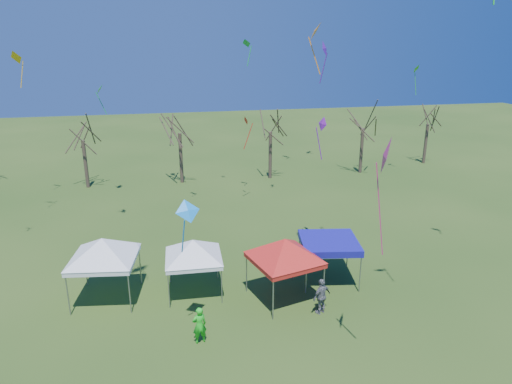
# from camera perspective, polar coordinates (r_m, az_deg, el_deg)

# --- Properties ---
(ground) EXTENTS (140.00, 140.00, 0.00)m
(ground) POSITION_cam_1_polar(r_m,az_deg,el_deg) (21.49, 1.68, -17.15)
(ground) COLOR #294A17
(ground) RESTS_ON ground
(tree_1) EXTENTS (3.42, 3.42, 7.54)m
(tree_1) POSITION_cam_1_polar(r_m,az_deg,el_deg) (42.66, -21.06, 8.01)
(tree_1) COLOR #3D2D21
(tree_1) RESTS_ON ground
(tree_2) EXTENTS (3.71, 3.71, 8.18)m
(tree_2) POSITION_cam_1_polar(r_m,az_deg,el_deg) (41.87, -9.64, 9.48)
(tree_2) COLOR #3D2D21
(tree_2) RESTS_ON ground
(tree_3) EXTENTS (3.59, 3.59, 7.91)m
(tree_3) POSITION_cam_1_polar(r_m,az_deg,el_deg) (42.80, 1.84, 9.61)
(tree_3) COLOR #3D2D21
(tree_3) RESTS_ON ground
(tree_4) EXTENTS (3.58, 3.58, 7.89)m
(tree_4) POSITION_cam_1_polar(r_m,az_deg,el_deg) (45.92, 13.38, 9.70)
(tree_4) COLOR #3D2D21
(tree_4) RESTS_ON ground
(tree_5) EXTENTS (3.39, 3.39, 7.46)m
(tree_5) POSITION_cam_1_polar(r_m,az_deg,el_deg) (51.83, 20.87, 9.56)
(tree_5) COLOR #3D2D21
(tree_5) RESTS_ON ground
(tent_white_west) EXTENTS (4.30, 4.30, 3.84)m
(tent_white_west) POSITION_cam_1_polar(r_m,az_deg,el_deg) (23.71, -18.69, -6.01)
(tent_white_west) COLOR gray
(tent_white_west) RESTS_ON ground
(tent_white_mid) EXTENTS (3.90, 3.90, 3.44)m
(tent_white_mid) POSITION_cam_1_polar(r_m,az_deg,el_deg) (23.36, -7.89, -6.40)
(tent_white_mid) COLOR gray
(tent_white_mid) RESTS_ON ground
(tent_red) EXTENTS (4.17, 4.17, 3.80)m
(tent_red) POSITION_cam_1_polar(r_m,az_deg,el_deg) (22.56, 3.63, -6.38)
(tent_red) COLOR gray
(tent_red) RESTS_ON ground
(tent_blue) EXTENTS (3.49, 3.49, 2.37)m
(tent_blue) POSITION_cam_1_polar(r_m,az_deg,el_deg) (24.95, 9.13, -6.33)
(tent_blue) COLOR gray
(tent_blue) RESTS_ON ground
(person_green) EXTENTS (0.70, 0.54, 1.71)m
(person_green) POSITION_cam_1_polar(r_m,az_deg,el_deg) (20.58, -7.08, -16.18)
(person_green) COLOR #21D022
(person_green) RESTS_ON ground
(person_grey) EXTENTS (1.15, 0.87, 1.82)m
(person_grey) POSITION_cam_1_polar(r_m,az_deg,el_deg) (22.52, 8.20, -12.77)
(person_grey) COLOR slate
(person_grey) RESTS_ON ground
(kite_1) EXTENTS (1.20, 0.99, 2.30)m
(kite_1) POSITION_cam_1_polar(r_m,az_deg,el_deg) (18.51, -8.53, -2.43)
(kite_1) COLOR #168AEF
(kite_1) RESTS_ON ground
(kite_18) EXTENTS (0.71, 0.83, 2.10)m
(kite_18) POSITION_cam_1_polar(r_m,az_deg,el_deg) (24.10, 8.62, 17.20)
(kite_18) COLOR #54169E
(kite_18) RESTS_ON ground
(kite_19) EXTENTS (0.85, 0.88, 1.99)m
(kite_19) POSITION_cam_1_polar(r_m,az_deg,el_deg) (35.74, -1.15, 18.03)
(kite_19) COLOR green
(kite_19) RESTS_ON ground
(kite_27) EXTENTS (0.82, 1.01, 2.16)m
(kite_27) POSITION_cam_1_polar(r_m,az_deg,el_deg) (20.18, 7.37, 19.19)
(kite_27) COLOR orange
(kite_27) RESTS_ON ground
(kite_13) EXTENTS (0.70, 0.98, 2.39)m
(kite_13) POSITION_cam_1_polar(r_m,az_deg,el_deg) (38.02, -19.02, 11.98)
(kite_13) COLOR green
(kite_13) RESTS_ON ground
(kite_5) EXTENTS (0.95, 1.37, 4.44)m
(kite_5) POSITION_cam_1_polar(r_m,az_deg,el_deg) (15.93, 15.76, 4.29)
(kite_5) COLOR #CA2D67
(kite_5) RESTS_ON ground
(kite_12) EXTENTS (1.03, 0.96, 2.82)m
(kite_12) POSITION_cam_1_polar(r_m,az_deg,el_deg) (45.88, 19.38, 14.28)
(kite_12) COLOR green
(kite_12) RESTS_ON ground
(kite_17) EXTENTS (0.52, 0.89, 2.65)m
(kite_17) POSITION_cam_1_polar(r_m,az_deg,el_deg) (27.04, 8.24, 8.28)
(kite_17) COLOR purple
(kite_17) RESTS_ON ground
(kite_2) EXTENTS (1.23, 1.10, 2.74)m
(kite_2) POSITION_cam_1_polar(r_m,az_deg,el_deg) (39.56, -27.74, 14.66)
(kite_2) COLOR #FCB00D
(kite_2) RESTS_ON ground
(kite_22) EXTENTS (0.79, 0.85, 2.55)m
(kite_22) POSITION_cam_1_polar(r_m,az_deg,el_deg) (35.93, -1.20, 8.74)
(kite_22) COLOR red
(kite_22) RESTS_ON ground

